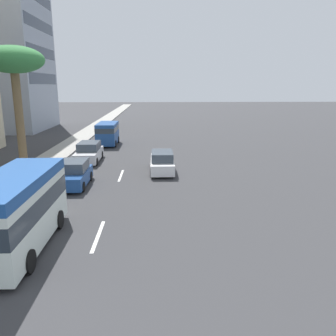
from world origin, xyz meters
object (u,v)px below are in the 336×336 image
object	(u,v)px
car_third	(89,153)
car_fifth	(73,174)
minibus_lead	(16,209)
palm_tree	(14,64)
car_second	(162,162)
van_fourth	(108,132)

from	to	relation	value
car_third	car_fifth	distance (m)	7.27
minibus_lead	palm_tree	bearing A→B (deg)	-160.83
car_second	van_fourth	distance (m)	13.33
car_second	palm_tree	xyz separation A→B (m)	(-1.22, 9.81, 6.97)
minibus_lead	car_fifth	distance (m)	8.72
palm_tree	car_fifth	bearing A→B (deg)	-120.28
van_fourth	minibus_lead	bearing A→B (deg)	-0.65
car_fifth	van_fourth	bearing A→B (deg)	179.54
minibus_lead	palm_tree	distance (m)	13.13
minibus_lead	van_fourth	distance (m)	24.26
palm_tree	car_second	bearing A→B (deg)	-82.88
car_third	palm_tree	distance (m)	9.26
car_second	car_third	size ratio (longest dim) A/B	1.04
car_second	car_fifth	bearing A→B (deg)	121.32
van_fourth	palm_tree	distance (m)	15.26
minibus_lead	palm_tree	size ratio (longest dim) A/B	0.75
car_fifth	minibus_lead	bearing A→B (deg)	-1.01
car_third	car_second	bearing A→B (deg)	59.01
minibus_lead	car_third	world-z (taller)	minibus_lead
van_fourth	palm_tree	size ratio (longest dim) A/B	0.53
car_fifth	palm_tree	size ratio (longest dim) A/B	0.46
minibus_lead	van_fourth	size ratio (longest dim) A/B	1.42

